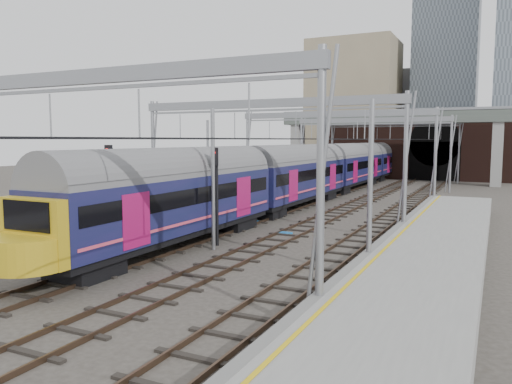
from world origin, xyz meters
The scene contains 16 objects.
ground centered at (0.00, 0.00, 0.00)m, with size 160.00×160.00×0.00m, color #38332D.
platform_left centered at (-10.18, 2.50, 0.55)m, with size 4.32×55.00×1.12m.
platform_right centered at (10.18, -1.50, 0.55)m, with size 4.32×47.00×1.12m.
tracks centered at (0.00, 15.00, 0.02)m, with size 14.40×80.00×0.22m.
overhead_line centered at (0.00, 21.49, 6.57)m, with size 16.80×80.00×8.00m.
retaining_wall centered at (1.40, 51.93, 4.33)m, with size 28.00×2.75×9.00m.
overbridge centered at (0.00, 46.00, 7.27)m, with size 28.00×3.00×9.25m.
city_skyline centered at (2.73, 70.48, 17.09)m, with size 37.50×27.50×60.00m.
train_main centered at (-2.00, 27.38, 2.61)m, with size 2.99×69.19×5.09m.
train_second centered at (-6.00, 31.91, 2.40)m, with size 2.66×61.47×4.62m.
signal_near_left centered at (-4.08, -0.67, 3.26)m, with size 0.38×0.48×5.22m.
signal_near_centre centered at (-0.34, 2.86, 3.18)m, with size 0.40×0.47×5.07m.
relay_cabinet centered at (-6.58, -0.92, 0.52)m, with size 0.52×0.43×1.04m, color silver.
equip_cover_a centered at (-2.80, 6.40, 0.04)m, with size 0.76×0.54×0.09m, color #1767B1.
equip_cover_b centered at (-1.85, 10.26, 0.05)m, with size 0.85×0.60×0.10m, color #1767B1.
equip_cover_c centered at (1.58, 7.40, 0.05)m, with size 0.80×0.56×0.09m, color #1767B1.
Camera 1 is at (12.55, -19.08, 5.47)m, focal length 35.00 mm.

